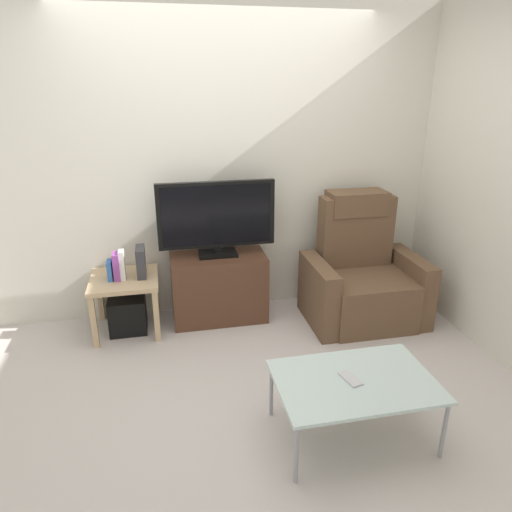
{
  "coord_description": "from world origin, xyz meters",
  "views": [
    {
      "loc": [
        -0.54,
        -2.79,
        1.98
      ],
      "look_at": [
        0.15,
        0.5,
        0.7
      ],
      "focal_mm": 32.64,
      "sensor_mm": 36.0,
      "label": 1
    }
  ],
  "objects_px": {
    "tv_stand": "(219,287)",
    "television": "(217,217)",
    "book_leftmost": "(110,270)",
    "book_rightmost": "(122,265)",
    "game_console": "(141,262)",
    "cell_phone": "(350,379)",
    "recliner_armchair": "(362,277)",
    "side_table": "(125,286)",
    "subwoofer_box": "(128,313)",
    "book_middle": "(117,266)",
    "coffee_table": "(355,383)"
  },
  "relations": [
    {
      "from": "tv_stand",
      "to": "television",
      "type": "height_order",
      "value": "television"
    },
    {
      "from": "book_leftmost",
      "to": "book_rightmost",
      "type": "relative_size",
      "value": 0.68
    },
    {
      "from": "tv_stand",
      "to": "television",
      "type": "bearing_deg",
      "value": 90.0
    },
    {
      "from": "game_console",
      "to": "cell_phone",
      "type": "distance_m",
      "value": 1.96
    },
    {
      "from": "recliner_armchair",
      "to": "game_console",
      "type": "xyz_separation_m",
      "value": [
        -1.85,
        0.18,
        0.22
      ]
    },
    {
      "from": "game_console",
      "to": "side_table",
      "type": "bearing_deg",
      "value": -176.05
    },
    {
      "from": "cell_phone",
      "to": "subwoofer_box",
      "type": "bearing_deg",
      "value": 116.51
    },
    {
      "from": "side_table",
      "to": "book_middle",
      "type": "bearing_deg",
      "value": -155.51
    },
    {
      "from": "tv_stand",
      "to": "book_rightmost",
      "type": "xyz_separation_m",
      "value": [
        -0.78,
        -0.07,
        0.3
      ]
    },
    {
      "from": "tv_stand",
      "to": "book_leftmost",
      "type": "bearing_deg",
      "value": -175.64
    },
    {
      "from": "side_table",
      "to": "game_console",
      "type": "relative_size",
      "value": 2.22
    },
    {
      "from": "side_table",
      "to": "cell_phone",
      "type": "bearing_deg",
      "value": -49.76
    },
    {
      "from": "television",
      "to": "cell_phone",
      "type": "xyz_separation_m",
      "value": [
        0.54,
        -1.62,
        -0.53
      ]
    },
    {
      "from": "recliner_armchair",
      "to": "book_middle",
      "type": "xyz_separation_m",
      "value": [
        -2.04,
        0.15,
        0.21
      ]
    },
    {
      "from": "recliner_armchair",
      "to": "cell_phone",
      "type": "distance_m",
      "value": 1.54
    },
    {
      "from": "side_table",
      "to": "cell_phone",
      "type": "xyz_separation_m",
      "value": [
        1.31,
        -1.55,
        -0.01
      ]
    },
    {
      "from": "book_rightmost",
      "to": "coffee_table",
      "type": "distance_m",
      "value": 2.05
    },
    {
      "from": "recliner_armchair",
      "to": "book_middle",
      "type": "bearing_deg",
      "value": -174.45
    },
    {
      "from": "book_leftmost",
      "to": "coffee_table",
      "type": "distance_m",
      "value": 2.12
    },
    {
      "from": "side_table",
      "to": "cell_phone",
      "type": "relative_size",
      "value": 3.6
    },
    {
      "from": "tv_stand",
      "to": "subwoofer_box",
      "type": "bearing_deg",
      "value": -176.54
    },
    {
      "from": "tv_stand",
      "to": "side_table",
      "type": "bearing_deg",
      "value": -176.54
    },
    {
      "from": "book_middle",
      "to": "television",
      "type": "bearing_deg",
      "value": 5.95
    },
    {
      "from": "book_middle",
      "to": "cell_phone",
      "type": "relative_size",
      "value": 1.47
    },
    {
      "from": "tv_stand",
      "to": "book_middle",
      "type": "bearing_deg",
      "value": -175.34
    },
    {
      "from": "subwoofer_box",
      "to": "coffee_table",
      "type": "height_order",
      "value": "coffee_table"
    },
    {
      "from": "side_table",
      "to": "cell_phone",
      "type": "height_order",
      "value": "side_table"
    },
    {
      "from": "tv_stand",
      "to": "television",
      "type": "xyz_separation_m",
      "value": [
        0.0,
        0.02,
        0.62
      ]
    },
    {
      "from": "side_table",
      "to": "book_rightmost",
      "type": "xyz_separation_m",
      "value": [
        -0.0,
        -0.02,
        0.2
      ]
    },
    {
      "from": "book_rightmost",
      "to": "tv_stand",
      "type": "bearing_deg",
      "value": 4.92
    },
    {
      "from": "cell_phone",
      "to": "book_rightmost",
      "type": "bearing_deg",
      "value": 116.89
    },
    {
      "from": "coffee_table",
      "to": "book_rightmost",
      "type": "bearing_deg",
      "value": 131.0
    },
    {
      "from": "game_console",
      "to": "book_leftmost",
      "type": "bearing_deg",
      "value": -173.02
    },
    {
      "from": "game_console",
      "to": "coffee_table",
      "type": "height_order",
      "value": "game_console"
    },
    {
      "from": "tv_stand",
      "to": "coffee_table",
      "type": "relative_size",
      "value": 0.89
    },
    {
      "from": "television",
      "to": "side_table",
      "type": "height_order",
      "value": "television"
    },
    {
      "from": "tv_stand",
      "to": "side_table",
      "type": "height_order",
      "value": "tv_stand"
    },
    {
      "from": "side_table",
      "to": "book_rightmost",
      "type": "bearing_deg",
      "value": -91.48
    },
    {
      "from": "coffee_table",
      "to": "cell_phone",
      "type": "height_order",
      "value": "cell_phone"
    },
    {
      "from": "book_rightmost",
      "to": "game_console",
      "type": "distance_m",
      "value": 0.15
    },
    {
      "from": "subwoofer_box",
      "to": "game_console",
      "type": "distance_m",
      "value": 0.47
    },
    {
      "from": "subwoofer_box",
      "to": "cell_phone",
      "type": "height_order",
      "value": "cell_phone"
    },
    {
      "from": "tv_stand",
      "to": "side_table",
      "type": "distance_m",
      "value": 0.79
    },
    {
      "from": "subwoofer_box",
      "to": "book_leftmost",
      "type": "distance_m",
      "value": 0.42
    },
    {
      "from": "television",
      "to": "coffee_table",
      "type": "xyz_separation_m",
      "value": [
        0.56,
        -1.63,
        -0.56
      ]
    },
    {
      "from": "book_leftmost",
      "to": "book_rightmost",
      "type": "distance_m",
      "value": 0.11
    },
    {
      "from": "side_table",
      "to": "book_rightmost",
      "type": "height_order",
      "value": "book_rightmost"
    },
    {
      "from": "recliner_armchair",
      "to": "book_middle",
      "type": "relative_size",
      "value": 4.9
    },
    {
      "from": "subwoofer_box",
      "to": "book_rightmost",
      "type": "xyz_separation_m",
      "value": [
        -0.0,
        -0.02,
        0.45
      ]
    },
    {
      "from": "recliner_armchair",
      "to": "book_leftmost",
      "type": "distance_m",
      "value": 2.11
    }
  ]
}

